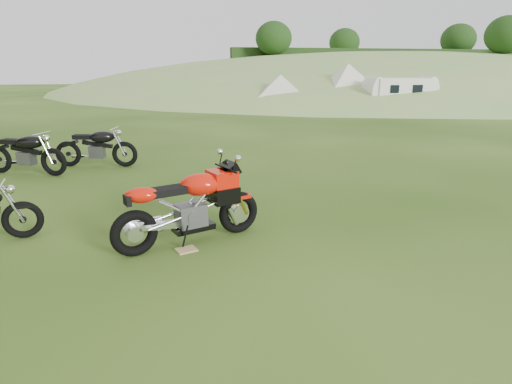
{
  "coord_description": "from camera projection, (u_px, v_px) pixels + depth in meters",
  "views": [
    {
      "loc": [
        -1.67,
        -5.65,
        2.57
      ],
      "look_at": [
        -0.3,
        0.4,
        0.72
      ],
      "focal_mm": 30.0,
      "sensor_mm": 36.0,
      "label": 1
    }
  ],
  "objects": [
    {
      "name": "tent_right",
      "position": [
        347.0,
        86.0,
        26.24
      ],
      "size": [
        3.19,
        3.19,
        2.64
      ],
      "primitive_type": null,
      "rotation": [
        0.0,
        0.0,
        -0.05
      ],
      "color": "silver",
      "rests_on": "ground"
    },
    {
      "name": "tent_mid",
      "position": [
        281.0,
        90.0,
        25.67
      ],
      "size": [
        3.1,
        3.1,
        2.24
      ],
      "primitive_type": null,
      "rotation": [
        0.0,
        0.0,
        -0.23
      ],
      "color": "silver",
      "rests_on": "ground"
    },
    {
      "name": "vintage_moto_c",
      "position": [
        96.0,
        146.0,
        11.07
      ],
      "size": [
        2.13,
        0.99,
        1.09
      ],
      "primitive_type": null,
      "rotation": [
        0.0,
        0.0,
        -0.25
      ],
      "color": "black",
      "rests_on": "ground"
    },
    {
      "name": "hillside",
      "position": [
        387.0,
        88.0,
        48.83
      ],
      "size": [
        80.0,
        64.0,
        8.0
      ],
      "primitive_type": "ellipsoid",
      "color": "#6EA051",
      "rests_on": "ground"
    },
    {
      "name": "sport_motorcycle",
      "position": [
        189.0,
        201.0,
        6.24
      ],
      "size": [
        2.27,
        1.25,
        1.33
      ],
      "primitive_type": null,
      "rotation": [
        0.0,
        0.0,
        0.33
      ],
      "color": "red",
      "rests_on": "ground"
    },
    {
      "name": "ground",
      "position": [
        281.0,
        244.0,
        6.37
      ],
      "size": [
        120.0,
        120.0,
        0.0
      ],
      "primitive_type": "plane",
      "color": "#203E0D",
      "rests_on": "ground"
    },
    {
      "name": "hedgerow",
      "position": [
        387.0,
        88.0,
        48.83
      ],
      "size": [
        36.0,
        1.2,
        8.6
      ],
      "primitive_type": null,
      "color": "black",
      "rests_on": "ground"
    },
    {
      "name": "plywood_board",
      "position": [
        186.0,
        250.0,
        6.16
      ],
      "size": [
        0.34,
        0.3,
        0.02
      ],
      "primitive_type": "cube",
      "rotation": [
        0.0,
        0.0,
        0.32
      ],
      "color": "tan",
      "rests_on": "ground"
    },
    {
      "name": "vintage_moto_d",
      "position": [
        25.0,
        152.0,
        10.27
      ],
      "size": [
        2.13,
        1.32,
        1.11
      ],
      "primitive_type": null,
      "rotation": [
        0.0,
        0.0,
        -0.43
      ],
      "color": "black",
      "rests_on": "ground"
    },
    {
      "name": "caravan",
      "position": [
        399.0,
        94.0,
        24.51
      ],
      "size": [
        4.11,
        1.95,
        1.9
      ],
      "primitive_type": null,
      "rotation": [
        0.0,
        0.0,
        -0.04
      ],
      "color": "silver",
      "rests_on": "ground"
    }
  ]
}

